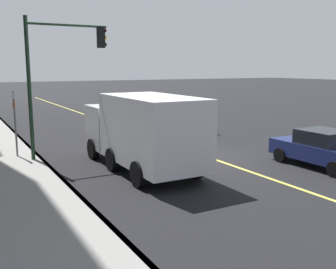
% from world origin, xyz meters
% --- Properties ---
extents(ground, '(200.00, 200.00, 0.00)m').
position_xyz_m(ground, '(0.00, 0.00, 0.00)').
color(ground, black).
extents(sidewalk_slab, '(80.00, 3.48, 0.15)m').
position_xyz_m(sidewalk_slab, '(0.00, 8.35, 0.07)').
color(sidewalk_slab, gray).
rests_on(sidewalk_slab, ground).
extents(curb_edge, '(80.00, 0.16, 0.15)m').
position_xyz_m(curb_edge, '(0.00, 6.69, 0.07)').
color(curb_edge, slate).
rests_on(curb_edge, ground).
extents(lane_stripe_center, '(80.00, 0.16, 0.01)m').
position_xyz_m(lane_stripe_center, '(0.00, 0.00, 0.01)').
color(lane_stripe_center, '#D8CC4C').
rests_on(lane_stripe_center, ground).
extents(car_silver, '(4.56, 1.90, 1.54)m').
position_xyz_m(car_silver, '(6.83, -2.99, 0.76)').
color(car_silver, '#A8AAB2').
rests_on(car_silver, ground).
extents(car_navy, '(4.12, 1.96, 1.51)m').
position_xyz_m(car_navy, '(-3.82, -3.05, 0.75)').
color(car_navy, navy).
rests_on(car_navy, ground).
extents(truck_white, '(6.91, 2.54, 2.94)m').
position_xyz_m(truck_white, '(-0.73, 3.45, 1.58)').
color(truck_white, silver).
rests_on(truck_white, ground).
extents(pedestrian_with_backpack, '(0.47, 0.46, 1.78)m').
position_xyz_m(pedestrian_with_backpack, '(0.91, 0.66, 1.05)').
color(pedestrian_with_backpack, brown).
rests_on(pedestrian_with_backpack, ground).
extents(traffic_light_mast, '(0.28, 3.48, 6.01)m').
position_xyz_m(traffic_light_mast, '(2.52, 5.76, 4.08)').
color(traffic_light_mast, '#1E3823').
rests_on(traffic_light_mast, ground).
extents(street_sign_post, '(0.60, 0.08, 2.96)m').
position_xyz_m(street_sign_post, '(3.51, 7.51, 1.74)').
color(street_sign_post, slate).
rests_on(street_sign_post, ground).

